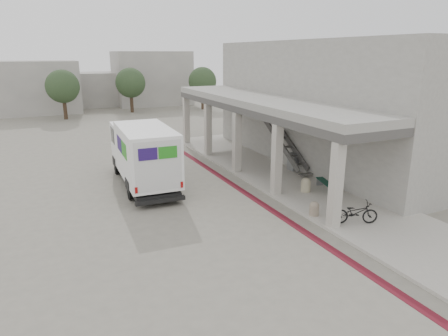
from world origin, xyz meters
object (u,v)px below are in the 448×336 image
bicycle_black (355,212)px  fedex_truck (143,153)px  bench (326,184)px  utility_cabinet (293,162)px

bicycle_black → fedex_truck: bearing=60.0°
fedex_truck → bicycle_black: bearing=-51.7°
bench → utility_cabinet: utility_cabinet is taller
utility_cabinet → bench: bearing=-102.8°
fedex_truck → bicycle_black: (5.99, -8.31, -1.05)m
fedex_truck → bench: 8.93m
bench → bicycle_black: bearing=-96.5°
bench → bicycle_black: (-1.47, -3.56, 0.17)m
fedex_truck → bicycle_black: 10.30m
bench → bicycle_black: bicycle_black is taller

